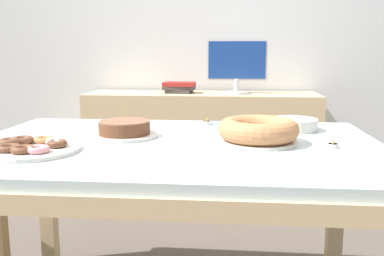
{
  "coord_description": "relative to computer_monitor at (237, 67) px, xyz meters",
  "views": [
    {
      "loc": [
        0.21,
        -1.56,
        1.11
      ],
      "look_at": [
        0.07,
        -0.03,
        0.83
      ],
      "focal_mm": 40.0,
      "sensor_mm": 36.0,
      "label": 1
    }
  ],
  "objects": [
    {
      "name": "tealight_centre",
      "position": [
        -0.15,
        -1.1,
        -0.22
      ],
      "size": [
        0.04,
        0.04,
        0.04
      ],
      "color": "silver",
      "rests_on": "dining_table"
    },
    {
      "name": "cake_chocolate_round",
      "position": [
        -0.46,
        -1.43,
        -0.2
      ],
      "size": [
        0.26,
        0.26,
        0.07
      ],
      "color": "silver",
      "rests_on": "dining_table"
    },
    {
      "name": "book_stack",
      "position": [
        -0.41,
        0.0,
        -0.15
      ],
      "size": [
        0.23,
        0.17,
        0.08
      ],
      "color": "#3F3838",
      "rests_on": "sideboard"
    },
    {
      "name": "wall_back",
      "position": [
        -0.25,
        0.3,
        0.3
      ],
      "size": [
        8.0,
        0.1,
        2.6
      ],
      "primitive_type": "cube",
      "color": "silver",
      "rests_on": "ground"
    },
    {
      "name": "tealight_right_edge",
      "position": [
        -0.53,
        -1.13,
        -0.22
      ],
      "size": [
        0.04,
        0.04,
        0.04
      ],
      "color": "silver",
      "rests_on": "dining_table"
    },
    {
      "name": "cake_golden_bundt",
      "position": [
        0.07,
        -1.49,
        -0.19
      ],
      "size": [
        0.3,
        0.3,
        0.09
      ],
      "color": "silver",
      "rests_on": "dining_table"
    },
    {
      "name": "pastry_platter",
      "position": [
        -0.71,
        -1.71,
        -0.22
      ],
      "size": [
        0.33,
        0.33,
        0.04
      ],
      "color": "silver",
      "rests_on": "dining_table"
    },
    {
      "name": "tealight_left_edge",
      "position": [
        0.32,
        -1.55,
        -0.22
      ],
      "size": [
        0.04,
        0.04,
        0.04
      ],
      "color": "silver",
      "rests_on": "dining_table"
    },
    {
      "name": "computer_monitor",
      "position": [
        0.0,
        0.0,
        0.0
      ],
      "size": [
        0.42,
        0.2,
        0.38
      ],
      "color": "silver",
      "rests_on": "sideboard"
    },
    {
      "name": "plate_stack",
      "position": [
        0.23,
        -1.21,
        -0.21
      ],
      "size": [
        0.21,
        0.21,
        0.05
      ],
      "color": "silver",
      "rests_on": "dining_table"
    },
    {
      "name": "sideboard",
      "position": [
        -0.25,
        0.0,
        -0.6
      ],
      "size": [
        1.66,
        0.44,
        0.81
      ],
      "color": "#D1B284",
      "rests_on": "ground"
    },
    {
      "name": "tealight_near_front",
      "position": [
        -0.42,
        -1.22,
        -0.22
      ],
      "size": [
        0.04,
        0.04,
        0.04
      ],
      "color": "silver",
      "rests_on": "dining_table"
    },
    {
      "name": "dining_table",
      "position": [
        -0.25,
        -1.5,
        -0.32
      ],
      "size": [
        1.57,
        1.06,
        0.77
      ],
      "color": "silver",
      "rests_on": "ground"
    }
  ]
}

